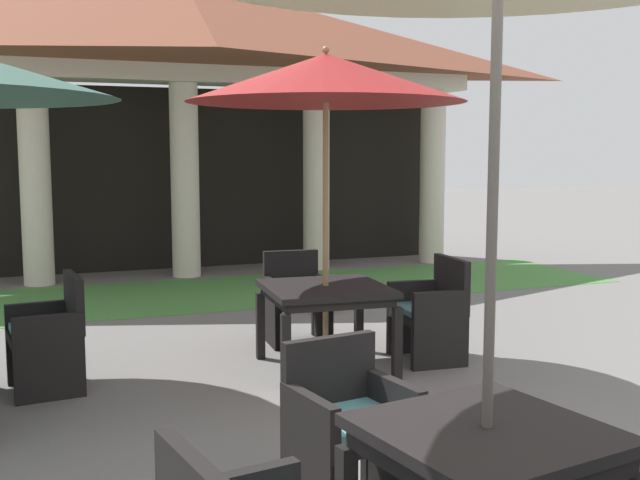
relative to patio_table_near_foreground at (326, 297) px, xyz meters
name	(u,v)px	position (x,y,z in m)	size (l,w,h in m)	color
background_pavilion	(181,47)	(-0.15, 5.26, 2.67)	(9.27, 3.02, 4.25)	beige
lawn_strip	(209,293)	(-0.15, 3.71, -0.61)	(11.07, 2.37, 0.01)	#47843D
patio_table_near_foreground	(326,297)	(0.00, 0.00, 0.00)	(1.05, 1.05, 0.70)	black
patio_umbrella_near_foreground	(326,82)	(0.00, 0.00, 1.75)	(2.25, 2.25, 2.64)	#2D2D2D
patio_chair_near_foreground_east	(431,313)	(0.95, -0.07, -0.20)	(0.55, 0.65, 0.89)	black
patio_chair_near_foreground_north	(296,301)	(0.07, 0.95, -0.22)	(0.59, 0.57, 0.85)	black
patio_table_mid_left	(486,454)	(-0.66, -3.39, 0.03)	(0.98, 0.98, 0.76)	black
patio_chair_mid_left_north	(349,432)	(-0.82, -2.42, -0.20)	(0.62, 0.58, 0.86)	black
patio_chair_mid_right_east	(49,337)	(-2.16, 0.21, -0.20)	(0.57, 0.64, 0.88)	black
terracotta_urn	(324,298)	(0.80, 2.09, -0.44)	(0.28, 0.28, 0.41)	#9E5633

